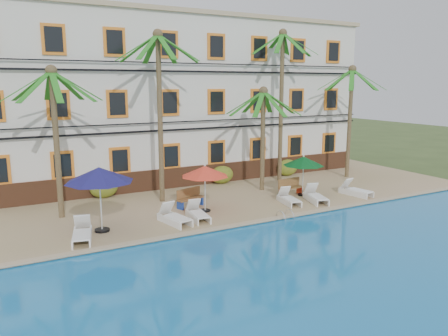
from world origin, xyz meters
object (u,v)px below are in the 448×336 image
bench_left (189,197)px  bench_right (290,187)px  lounger_c (198,213)px  lounger_d (289,199)px  pool_ladder (285,218)px  lounger_a (82,233)px  lounger_b (174,217)px  lounger_e (316,196)px  palm_d (282,87)px  umbrella_red (205,171)px  umbrella_green (304,161)px  lounger_f (355,190)px  palm_b (159,94)px  umbrella_blue (99,175)px  palm_e (350,106)px  palm_c (263,123)px  palm_a (55,120)px

bench_left → bench_right: (5.85, -0.52, 0.00)m
lounger_c → lounger_d: (5.23, 0.17, -0.01)m
lounger_c → pool_ladder: (3.62, -1.73, -0.28)m
lounger_a → bench_left: bearing=23.2°
lounger_b → lounger_e: (7.84, -0.14, 0.00)m
palm_d → umbrella_red: bearing=-151.0°
umbrella_red → umbrella_green: (6.07, 0.21, -0.05)m
lounger_c → lounger_f: bearing=-1.0°
pool_ladder → lounger_a: bearing=170.9°
lounger_c → umbrella_red: bearing=48.8°
palm_b → lounger_a: size_ratio=4.26×
umbrella_blue → pool_ladder: 8.45m
pool_ladder → palm_e: bearing=31.2°
lounger_b → pool_ladder: lounger_b is taller
lounger_e → palm_c: bearing=105.9°
palm_e → lounger_a: palm_e is taller
lounger_d → lounger_f: size_ratio=0.94×
palm_d → bench_left: (-7.56, -2.90, -5.41)m
palm_e → umbrella_green: palm_e is taller
lounger_c → palm_d: bearing=31.7°
palm_e → umbrella_red: palm_e is taller
umbrella_blue → lounger_e: bearing=-3.1°
palm_c → palm_e: 6.99m
umbrella_blue → lounger_f: 13.90m
umbrella_green → lounger_e: 2.13m
lounger_f → bench_left: (-9.01, 2.26, 0.18)m
palm_d → lounger_c: 11.02m
palm_b → palm_e: palm_b is taller
palm_d → palm_e: palm_d is taller
lounger_c → lounger_d: bearing=1.8°
bench_right → bench_left: bearing=175.0°
palm_d → lounger_e: 7.74m
lounger_d → lounger_f: lounger_f is taller
lounger_b → lounger_c: size_ratio=1.07×
lounger_c → lounger_f: 9.52m
palm_b → umbrella_red: size_ratio=3.78×
palm_d → lounger_a: 15.30m
lounger_d → palm_a: bearing=163.7°
palm_b → palm_d: size_ratio=0.93×
lounger_c → bench_right: bearing=13.9°
lounger_b → bench_left: bench_left is taller
bench_left → lounger_f: bearing=-14.1°
lounger_b → bench_right: 7.70m
palm_a → lounger_f: size_ratio=3.54×
palm_c → pool_ladder: bearing=-112.0°
lounger_c → lounger_e: 6.69m
palm_b → umbrella_blue: palm_b is taller
palm_b → lounger_b: palm_b is taller
palm_b → umbrella_green: (7.23, -2.54, -3.62)m
lounger_e → bench_left: size_ratio=1.29×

